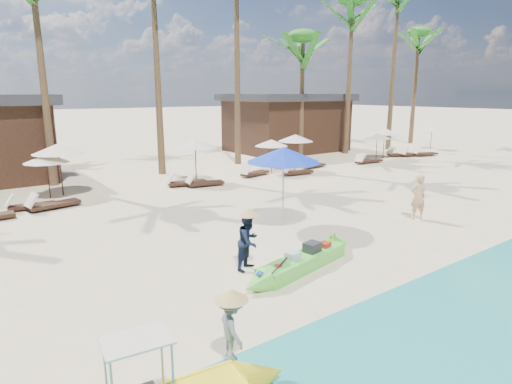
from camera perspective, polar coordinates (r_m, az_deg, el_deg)
ground at (r=11.68m, az=6.43°, el=-8.97°), size 240.00×240.00×0.00m
wet_sand_strip at (r=9.05m, az=29.37°, el=-17.56°), size 240.00×4.50×0.01m
green_canoe at (r=11.04m, az=6.30°, el=-9.15°), size 4.72×1.24×0.61m
tourist at (r=16.02m, az=20.80°, el=-0.62°), size 0.69×0.57×1.63m
vendor_green at (r=10.80m, az=-0.99°, el=-6.57°), size 0.88×0.81×1.47m
vendor_yellow at (r=7.16m, az=-3.28°, el=-17.56°), size 0.53×0.76×1.08m
blue_umbrella at (r=14.01m, az=3.69°, el=4.98°), size 2.47×2.47×2.65m
resort_parasol_4 at (r=19.85m, az=-26.18°, el=4.04°), size 1.84×1.84×1.90m
lounger_4_right at (r=18.54m, az=-28.12°, el=-1.50°), size 1.78×0.70×0.59m
resort_parasol_5 at (r=20.16m, az=-24.84°, el=5.27°), size 2.21×2.21×2.27m
lounger_5_left at (r=18.21m, az=-25.70°, el=-1.41°), size 2.01×0.89×0.66m
resort_parasol_6 at (r=21.28m, az=-8.12°, el=6.41°), size 2.10×2.10×2.16m
lounger_6_left at (r=20.79m, az=-9.54°, el=1.37°), size 1.99×1.01×0.65m
lounger_6_right at (r=20.57m, az=-7.07°, el=1.30°), size 1.88×0.87×0.62m
resort_parasol_7 at (r=23.49m, az=2.06°, el=6.56°), size 1.84×1.84×1.90m
lounger_7_left at (r=22.92m, az=-0.36°, el=2.61°), size 1.89×0.91×0.62m
lounger_7_right at (r=23.37m, az=5.33°, el=2.75°), size 1.86×0.79×0.61m
resort_parasol_8 at (r=24.52m, az=5.29°, el=7.20°), size 2.03×2.03×2.09m
lounger_8_left at (r=25.71m, az=7.55°, el=3.61°), size 1.76×0.74×0.58m
resort_parasol_9 at (r=29.24m, az=15.88°, el=7.21°), size 1.76×1.76×1.81m
lounger_9_left at (r=27.99m, az=14.10°, el=4.09°), size 1.76×0.95×0.57m
lounger_9_right at (r=28.22m, az=14.81°, el=4.13°), size 1.78×0.83×0.58m
resort_parasol_10 at (r=30.38m, az=16.78°, el=7.75°), size 1.98×1.98×2.04m
lounger_10_left at (r=31.85m, az=18.47°, el=4.90°), size 1.99×1.04×0.65m
lounger_10_right at (r=32.12m, az=19.78°, el=4.87°), size 1.92×0.73×0.64m
resort_parasol_11 at (r=36.92m, az=22.42°, el=7.85°), size 1.76×1.76×1.81m
lounger_11_left at (r=32.61m, az=21.41°, el=4.86°), size 2.02×1.09×0.66m
palm_6 at (r=30.33m, az=6.25°, el=18.07°), size 2.08×2.08×8.51m
palm_7 at (r=32.58m, az=12.62°, el=20.93°), size 2.08×2.08×11.08m
palm_8 at (r=35.99m, az=18.30°, el=21.74°), size 2.08×2.08×12.70m
palm_9 at (r=40.72m, az=20.79°, el=17.45°), size 2.08×2.08×9.82m
pavilion_east at (r=33.29m, az=4.06°, el=9.29°), size 8.80×6.60×4.30m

